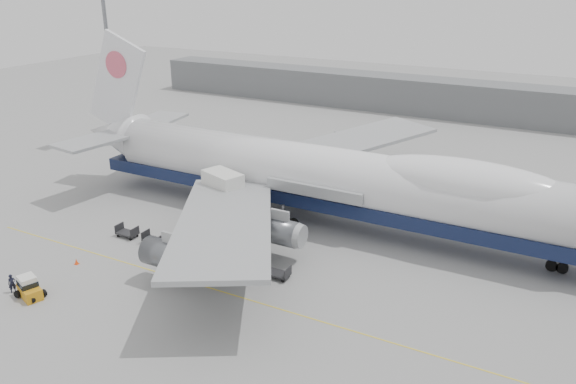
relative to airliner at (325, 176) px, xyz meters
The scene contains 15 objects.
ground 13.27m from the airliner, 93.08° to the right, with size 260.00×260.00×0.00m, color gray.
apron_line 18.87m from the airliner, 92.05° to the right, with size 60.00×0.15×0.01m, color gold.
hangar 59.01m from the airliner, 100.40° to the left, with size 110.00×8.00×7.00m, color slate.
floodlight_mast 45.14m from the airliner, 164.28° to the left, with size 2.40×2.40×25.43m.
airliner is the anchor object (origin of this frame).
catering_truck 11.48m from the airliner, 150.46° to the right, with size 5.53×4.57×6.10m.
baggage_tug 31.45m from the airliner, 121.22° to the right, with size 2.94×2.22×1.91m.
ground_worker 32.65m from the airliner, 123.87° to the right, with size 0.65×0.42×1.77m, color black.
traffic_cone 27.20m from the airliner, 129.93° to the right, with size 0.40×0.40×0.59m.
dolly_0 22.31m from the airliner, 141.55° to the right, with size 2.30×1.35×1.30m.
dolly_1 19.63m from the airliner, 134.58° to the right, with size 2.30×1.35×1.30m.
dolly_2 17.34m from the airliner, 125.42° to the right, with size 2.30×1.35×1.30m.
dolly_3 15.59m from the airliner, 113.61° to the right, with size 2.30×1.35×1.30m.
dolly_4 14.60m from the airliner, 99.25° to the right, with size 2.30×1.35×1.30m.
dolly_5 14.51m from the airliner, 83.65° to the right, with size 2.30×1.35×1.30m.
Camera 1 is at (24.58, -41.47, 26.54)m, focal length 35.00 mm.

